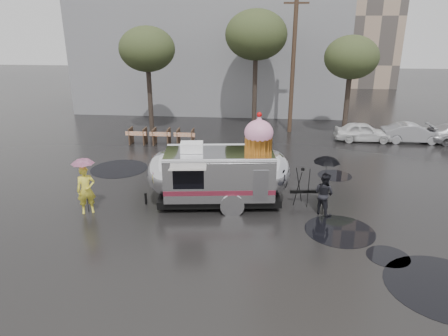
# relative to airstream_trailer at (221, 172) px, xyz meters

# --- Properties ---
(ground) EXTENTS (120.00, 120.00, 0.00)m
(ground) POSITION_rel_airstream_trailer_xyz_m (0.96, -1.67, -1.37)
(ground) COLOR black
(ground) RESTS_ON ground
(puddles) EXTENTS (15.63, 11.81, 0.01)m
(puddles) POSITION_rel_airstream_trailer_xyz_m (2.63, -1.05, -1.36)
(puddles) COLOR black
(puddles) RESTS_ON ground
(grey_building) EXTENTS (22.00, 12.00, 13.00)m
(grey_building) POSITION_rel_airstream_trailer_xyz_m (-3.04, 22.33, 5.13)
(grey_building) COLOR slate
(grey_building) RESTS_ON ground
(utility_pole) EXTENTS (1.60, 0.28, 9.00)m
(utility_pole) POSITION_rel_airstream_trailer_xyz_m (3.46, 12.33, 3.25)
(utility_pole) COLOR #473323
(utility_pole) RESTS_ON ground
(tree_left) EXTENTS (3.64, 3.64, 6.95)m
(tree_left) POSITION_rel_airstream_trailer_xyz_m (-6.04, 11.33, 4.12)
(tree_left) COLOR #382D26
(tree_left) RESTS_ON ground
(tree_mid) EXTENTS (4.20, 4.20, 8.03)m
(tree_mid) POSITION_rel_airstream_trailer_xyz_m (0.96, 13.33, 4.97)
(tree_mid) COLOR #382D26
(tree_mid) RESTS_ON ground
(tree_right) EXTENTS (3.36, 3.36, 6.42)m
(tree_right) POSITION_rel_airstream_trailer_xyz_m (6.96, 11.33, 3.69)
(tree_right) COLOR #382D26
(tree_right) RESTS_ON ground
(barricade_row) EXTENTS (4.30, 0.80, 1.00)m
(barricade_row) POSITION_rel_airstream_trailer_xyz_m (-4.59, 8.30, -0.85)
(barricade_row) COLOR #473323
(barricade_row) RESTS_ON ground
(parked_cars) EXTENTS (13.20, 1.90, 1.50)m
(parked_cars) POSITION_rel_airstream_trailer_xyz_m (12.75, 10.33, -0.65)
(parked_cars) COLOR silver
(parked_cars) RESTS_ON ground
(airstream_trailer) EXTENTS (7.21, 3.30, 3.90)m
(airstream_trailer) POSITION_rel_airstream_trailer_xyz_m (0.00, 0.00, 0.00)
(airstream_trailer) COLOR silver
(airstream_trailer) RESTS_ON ground
(person_left) EXTENTS (0.82, 0.72, 1.91)m
(person_left) POSITION_rel_airstream_trailer_xyz_m (-5.12, -1.36, -0.41)
(person_left) COLOR yellow
(person_left) RESTS_ON ground
(umbrella_pink) EXTENTS (1.05, 1.05, 2.27)m
(umbrella_pink) POSITION_rel_airstream_trailer_xyz_m (-5.12, -1.36, 0.54)
(umbrella_pink) COLOR pink
(umbrella_pink) RESTS_ON ground
(person_right) EXTENTS (0.89, 0.88, 1.68)m
(person_right) POSITION_rel_airstream_trailer_xyz_m (4.04, -0.55, -0.53)
(person_right) COLOR black
(person_right) RESTS_ON ground
(umbrella_black) EXTENTS (1.21, 1.21, 2.38)m
(umbrella_black) POSITION_rel_airstream_trailer_xyz_m (4.04, -0.55, 0.59)
(umbrella_black) COLOR black
(umbrella_black) RESTS_ON ground
(tripod) EXTENTS (0.63, 0.65, 1.61)m
(tripod) POSITION_rel_airstream_trailer_xyz_m (3.26, 0.21, -0.40)
(tripod) COLOR black
(tripod) RESTS_ON ground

